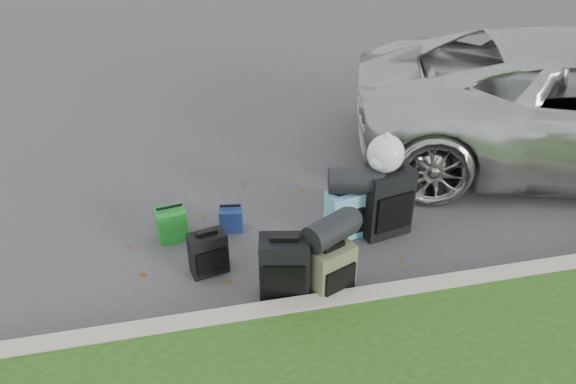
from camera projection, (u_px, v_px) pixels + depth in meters
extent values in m
plane|color=#383535|center=(301.00, 245.00, 5.93)|extent=(120.00, 120.00, 0.00)
cube|color=#9E937F|center=(327.00, 305.00, 5.06)|extent=(120.00, 0.18, 0.15)
cube|color=black|center=(208.00, 253.00, 5.45)|extent=(0.39, 0.27, 0.45)
cube|color=black|center=(284.00, 268.00, 5.11)|extent=(0.50, 0.36, 0.65)
cube|color=#44452D|center=(331.00, 271.00, 5.15)|extent=(0.46, 0.38, 0.55)
cube|color=teal|center=(345.00, 214.00, 5.92)|extent=(0.42, 0.31, 0.55)
cube|color=black|center=(386.00, 202.00, 5.93)|extent=(0.57, 0.41, 0.77)
cube|color=#1D8323|center=(171.00, 224.00, 5.96)|extent=(0.34, 0.29, 0.34)
cube|color=navy|center=(231.00, 219.00, 6.10)|extent=(0.27, 0.23, 0.26)
cylinder|color=black|center=(331.00, 230.00, 5.00)|extent=(0.56, 0.47, 0.26)
cylinder|color=black|center=(352.00, 181.00, 5.71)|extent=(0.54, 0.37, 0.27)
sphere|color=silver|center=(386.00, 154.00, 5.62)|extent=(0.38, 0.38, 0.38)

